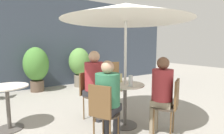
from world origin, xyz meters
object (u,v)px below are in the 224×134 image
(cafe_table_far, at_px, (8,99))
(potted_plant_0, at_px, (36,66))
(bistro_chair_2, at_px, (170,102))
(beer_glass_0, at_px, (131,81))
(bistro_chair_1, at_px, (103,110))
(cafe_table_near, at_px, (125,97))
(seated_person_1, at_px, (108,95))
(seated_person_2, at_px, (161,89))
(umbrella, at_px, (126,12))
(beer_glass_1, at_px, (120,78))
(seated_person_0, at_px, (95,80))
(bistro_chair_4, at_px, (115,74))
(potted_plant_1, at_px, (79,64))
(bistro_chair_0, at_px, (89,91))

(cafe_table_far, height_order, potted_plant_0, potted_plant_0)
(bistro_chair_2, xyz_separation_m, beer_glass_0, (-0.40, 0.46, 0.29))
(bistro_chair_1, xyz_separation_m, beer_glass_0, (0.61, 0.17, 0.29))
(cafe_table_near, bearing_deg, bistro_chair_1, -150.97)
(seated_person_1, relative_size, seated_person_2, 0.97)
(potted_plant_0, height_order, umbrella, umbrella)
(umbrella, bearing_deg, beer_glass_1, 77.68)
(seated_person_0, height_order, beer_glass_0, seated_person_0)
(bistro_chair_1, distance_m, bistro_chair_2, 1.05)
(bistro_chair_4, relative_size, potted_plant_1, 0.68)
(bistro_chair_0, distance_m, seated_person_1, 0.97)
(potted_plant_1, bearing_deg, cafe_table_near, -99.46)
(bistro_chair_2, bearing_deg, seated_person_0, -90.00)
(bistro_chair_4, relative_size, seated_person_0, 0.68)
(cafe_table_near, xyz_separation_m, bistro_chair_2, (0.36, -0.65, 0.02))
(bistro_chair_0, xyz_separation_m, seated_person_1, (-0.16, -0.94, 0.17))
(bistro_chair_1, relative_size, beer_glass_1, 5.79)
(seated_person_2, bearing_deg, potted_plant_1, -122.69)
(umbrella, bearing_deg, potted_plant_0, 103.79)
(cafe_table_near, distance_m, seated_person_2, 0.64)
(potted_plant_1, bearing_deg, bistro_chair_1, -108.46)
(bistro_chair_4, relative_size, beer_glass_1, 5.79)
(cafe_table_far, relative_size, bistro_chair_4, 0.83)
(beer_glass_0, bearing_deg, seated_person_0, 109.43)
(bistro_chair_0, distance_m, beer_glass_1, 0.67)
(bistro_chair_2, bearing_deg, beer_glass_1, -98.22)
(seated_person_1, distance_m, beer_glass_1, 0.75)
(bistro_chair_1, bearing_deg, bistro_chair_0, -45.00)
(cafe_table_near, relative_size, cafe_table_far, 1.00)
(seated_person_2, bearing_deg, cafe_table_near, -90.00)
(bistro_chair_1, height_order, potted_plant_1, potted_plant_1)
(seated_person_1, xyz_separation_m, potted_plant_1, (1.05, 3.45, 0.08))
(bistro_chair_0, bearing_deg, bistro_chair_2, -90.00)
(cafe_table_far, bearing_deg, bistro_chair_4, 20.98)
(seated_person_1, xyz_separation_m, umbrella, (0.52, 0.29, 1.21))
(seated_person_2, distance_m, potted_plant_0, 3.95)
(beer_glass_1, height_order, umbrella, umbrella)
(bistro_chair_1, height_order, beer_glass_1, beer_glass_1)
(seated_person_2, bearing_deg, bistro_chair_0, -90.00)
(cafe_table_far, distance_m, potted_plant_0, 2.50)
(seated_person_1, height_order, beer_glass_1, seated_person_1)
(bistro_chair_0, bearing_deg, potted_plant_0, 70.56)
(potted_plant_0, bearing_deg, seated_person_2, -73.92)
(seated_person_0, relative_size, potted_plant_1, 0.99)
(seated_person_0, xyz_separation_m, beer_glass_0, (0.25, -0.71, 0.07))
(bistro_chair_4, bearing_deg, potted_plant_0, 164.50)
(cafe_table_near, bearing_deg, potted_plant_1, 80.54)
(cafe_table_near, distance_m, potted_plant_1, 3.22)
(bistro_chair_2, distance_m, seated_person_2, 0.24)
(bistro_chair_2, xyz_separation_m, seated_person_0, (-0.65, 1.17, 0.22))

